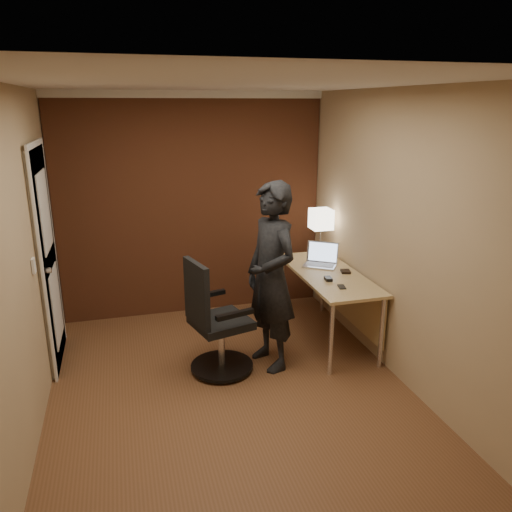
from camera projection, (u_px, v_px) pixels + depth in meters
name	position (u px, v px, depth m)	size (l,w,h in m)	color
room	(172.00, 204.00, 5.15)	(4.00, 4.00, 4.00)	brown
desk	(334.00, 284.00, 5.09)	(0.60, 1.50, 0.73)	#D8BB7C
desk_lamp	(321.00, 220.00, 5.46)	(0.22, 0.22, 0.54)	silver
laptop	(321.00, 259.00, 5.27)	(0.42, 0.40, 0.23)	silver
mouse	(328.00, 279.00, 4.81)	(0.06, 0.10, 0.03)	black
phone	(342.00, 287.00, 4.63)	(0.06, 0.12, 0.01)	black
wallet	(345.00, 271.00, 5.03)	(0.09, 0.11, 0.02)	black
office_chair	(214.00, 325.00, 4.45)	(0.59, 0.66, 1.06)	black
person	(271.00, 277.00, 4.49)	(0.63, 0.41, 1.73)	black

